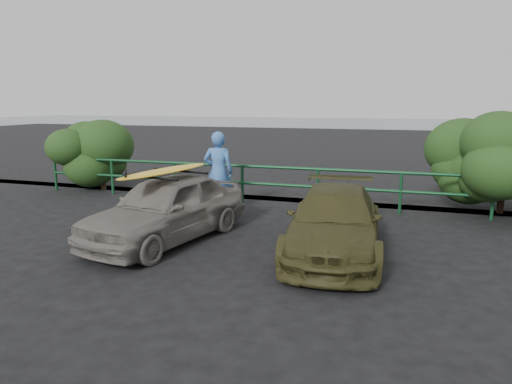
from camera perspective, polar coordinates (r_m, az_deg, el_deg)
ground at (r=7.35m, az=-7.23°, el=-10.04°), size 80.00×80.00×0.00m
ocean at (r=66.32m, az=15.10°, el=8.54°), size 200.00×200.00×0.00m
guardrail at (r=11.77m, az=2.87°, el=0.76°), size 14.00×0.08×1.04m
shrub_left at (r=14.03m, az=-16.05°, el=3.95°), size 3.20×2.40×1.97m
shrub_right at (r=11.98m, az=27.41°, el=2.82°), size 3.20×2.40×2.33m
sedan at (r=8.94m, az=-11.12°, el=-1.98°), size 2.28×4.01×1.29m
olive_vehicle at (r=8.21m, az=9.78°, el=-3.65°), size 1.89×4.03×1.14m
man at (r=11.06m, az=-4.73°, el=2.50°), size 0.79×0.59×1.96m
roof_rack at (r=8.82m, az=-11.28°, el=2.23°), size 1.50×1.19×0.04m
surfboard at (r=8.81m, az=-11.29°, el=2.61°), size 1.01×2.49×0.07m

